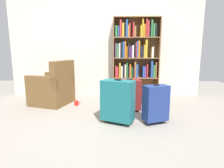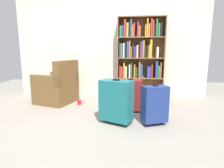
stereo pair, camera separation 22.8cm
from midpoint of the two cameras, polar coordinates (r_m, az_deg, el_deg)
The scene contains 9 objects.
ground_plane at distance 2.80m, azimuth -2.42°, elevation -12.38°, with size 8.05×8.05×0.00m, color gray.
back_wall at distance 4.45m, azimuth 0.91°, elevation 13.16°, with size 4.60×0.10×2.60m, color beige.
bookshelf at distance 4.24m, azimuth 10.31°, elevation 9.41°, with size 1.06×0.28×1.84m.
armchair at distance 3.94m, azimuth -15.34°, elevation -1.22°, with size 0.87×0.87×0.90m.
mug at distance 3.75m, azimuth -8.59°, elevation -5.77°, with size 0.12×0.08×0.10m.
storage_box at distance 3.92m, azimuth 11.37°, elevation -4.04°, with size 0.50×0.23×0.23m.
suitcase_dark_red at distance 3.24m, azimuth 7.88°, elevation -3.43°, with size 0.41×0.28×0.60m.
suitcase_teal at distance 2.70m, azimuth 3.77°, elevation -5.28°, with size 0.54×0.42×0.68m.
suitcase_navy_blue at distance 2.75m, azimuth 15.76°, elevation -6.19°, with size 0.41×0.31×0.60m.
Camera 2 is at (0.48, -2.55, 1.08)m, focal length 28.76 mm.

